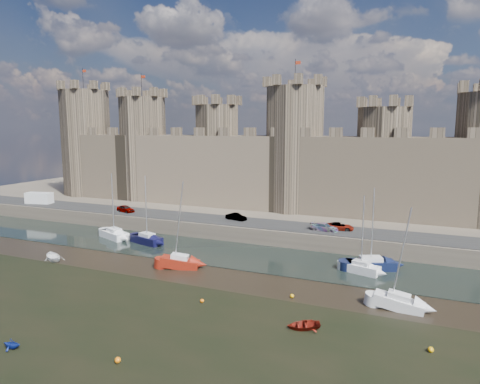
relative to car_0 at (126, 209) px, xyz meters
The scene contains 24 objects.
ground 42.05m from the car_0, 52.10° to the right, with size 160.00×160.00×0.00m, color black.
seaweed_patch 46.92m from the car_0, 56.61° to the right, with size 70.00×34.00×0.01m, color black.
water_channel 27.49m from the car_0, 19.43° to the right, with size 160.00×12.00×0.08m, color black.
quay 37.30m from the car_0, 46.26° to the left, with size 160.00×60.00×2.50m, color #4C443A.
road 25.78m from the car_0, ahead, with size 160.00×7.00×0.10m, color black.
castle 30.43m from the car_0, 30.70° to the left, with size 108.50×11.00×29.00m.
car_0 is the anchor object (origin of this frame).
car_1 21.74m from the car_0, ahead, with size 1.30×3.72×1.23m, color gray.
car_2 37.04m from the car_0, ahead, with size 1.70×4.17×1.21m, color gray.
car_3 39.07m from the car_0, ahead, with size 2.00×4.33×1.20m, color gray.
van 22.15m from the car_0, behind, with size 5.32×2.13×2.32m, color silver.
sailboat_0 9.90m from the car_0, 63.65° to the right, with size 6.14×4.18×10.71m.
sailboat_1 14.64m from the car_0, 39.48° to the right, with size 5.70×3.42×10.70m.
sailboat_2 45.07m from the car_0, 13.03° to the right, with size 4.85×2.98×9.80m.
sailboat_3 45.63m from the car_0, 10.42° to the right, with size 6.45×4.51×10.54m.
sailboat_4 27.92m from the car_0, 38.15° to the right, with size 5.25×3.35×11.46m.
sailboat_5 52.60m from the car_0, 21.90° to the right, with size 4.96×2.15×10.51m.
dinghy_1 45.10m from the car_0, 63.96° to the right, with size 1.35×0.82×1.56m, color navy.
dinghy_4 49.50m from the car_0, 33.89° to the right, with size 2.16×0.63×3.02m, color maroon.
dinghy_6 21.64m from the car_0, 79.27° to the right, with size 2.60×0.75×3.64m, color silver.
buoy_1 39.62m from the car_0, 41.08° to the right, with size 0.41×0.41×0.41m, color orange.
buoy_2 48.59m from the car_0, 53.01° to the right, with size 0.49×0.49×0.49m, color orange.
buoy_3 43.64m from the car_0, 28.97° to the right, with size 0.45×0.45×0.45m, color #E49E0A.
buoy_5 58.56m from the car_0, 28.05° to the right, with size 0.48×0.48×0.48m, color #F2A80A.
Camera 1 is at (24.22, -30.32, 18.12)m, focal length 32.00 mm.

